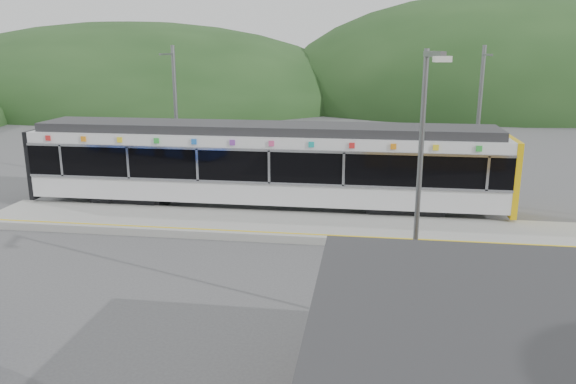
# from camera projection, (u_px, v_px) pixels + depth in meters

# --- Properties ---
(ground) EXTENTS (120.00, 120.00, 0.00)m
(ground) POSITION_uv_depth(u_px,v_px,m) (297.00, 262.00, 18.62)
(ground) COLOR #4C4C4F
(ground) RESTS_ON ground
(hills) EXTENTS (146.00, 149.00, 26.00)m
(hills) POSITION_uv_depth(u_px,v_px,m) (465.00, 222.00, 22.82)
(hills) COLOR #1E3D19
(hills) RESTS_ON ground
(platform) EXTENTS (26.00, 3.20, 0.30)m
(platform) POSITION_uv_depth(u_px,v_px,m) (308.00, 227.00, 21.74)
(platform) COLOR #9E9E99
(platform) RESTS_ON ground
(yellow_line) EXTENTS (26.00, 0.10, 0.01)m
(yellow_line) POSITION_uv_depth(u_px,v_px,m) (304.00, 234.00, 20.46)
(yellow_line) COLOR yellow
(yellow_line) RESTS_ON platform
(train) EXTENTS (20.44, 3.01, 3.74)m
(train) POSITION_uv_depth(u_px,v_px,m) (264.00, 163.00, 24.15)
(train) COLOR black
(train) RESTS_ON ground
(catenary_mast_west) EXTENTS (0.18, 1.80, 7.00)m
(catenary_mast_west) POSITION_uv_depth(u_px,v_px,m) (176.00, 117.00, 26.88)
(catenary_mast_west) COLOR slate
(catenary_mast_west) RESTS_ON ground
(catenary_mast_east) EXTENTS (0.18, 1.80, 7.00)m
(catenary_mast_east) POSITION_uv_depth(u_px,v_px,m) (478.00, 123.00, 24.92)
(catenary_mast_east) COLOR slate
(catenary_mast_east) RESTS_ON ground
(lamp_post) EXTENTS (0.38, 1.22, 6.89)m
(lamp_post) POSITION_uv_depth(u_px,v_px,m) (420.00, 175.00, 12.82)
(lamp_post) COLOR slate
(lamp_post) RESTS_ON ground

